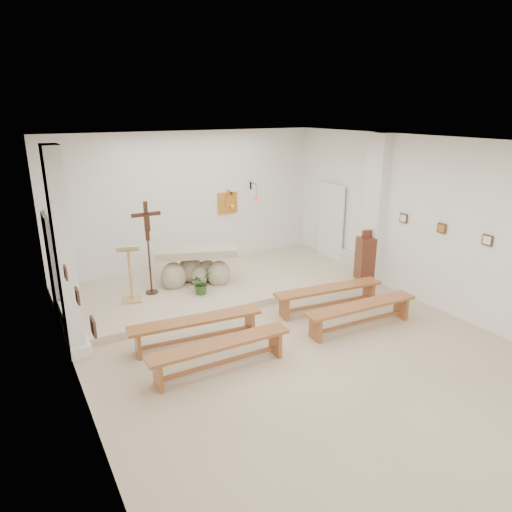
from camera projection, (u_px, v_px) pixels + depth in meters
ground at (303, 353)px, 7.85m from camera, size 7.00×10.00×0.00m
wall_left at (78, 299)px, 5.66m from camera, size 0.02×10.00×3.50m
wall_right at (451, 229)px, 8.96m from camera, size 0.02×10.00×3.50m
wall_back at (190, 203)px, 11.43m from camera, size 7.00×0.02×3.50m
ceiling at (311, 145)px, 6.77m from camera, size 7.00×10.00×0.02m
sanctuary_platform at (217, 284)px, 10.72m from camera, size 6.98×3.00×0.15m
pilaster_left at (64, 255)px, 7.37m from camera, size 0.26×0.55×3.50m
pilaster_right at (374, 211)px, 10.56m from camera, size 0.26×0.55×3.50m
gold_wall_relief at (228, 203)px, 11.93m from camera, size 0.55×0.04×0.55m
sanctuary_lamp at (256, 196)px, 12.00m from camera, size 0.11×0.36×0.44m
station_frame_left_front at (93, 327)px, 5.02m from camera, size 0.03×0.20×0.20m
station_frame_left_mid at (77, 296)px, 5.84m from camera, size 0.03×0.20×0.20m
station_frame_left_rear at (66, 273)px, 6.67m from camera, size 0.03×0.20×0.20m
station_frame_right_front at (487, 240)px, 8.31m from camera, size 0.03×0.20×0.20m
station_frame_right_mid at (442, 228)px, 9.13m from camera, size 0.03×0.20×0.20m
station_frame_right_rear at (404, 218)px, 9.95m from camera, size 0.03×0.20×0.20m
radiator_left at (66, 322)px, 8.37m from camera, size 0.10×0.85×0.52m
radiator_right at (352, 262)px, 11.62m from camera, size 0.10×0.85×0.52m
altar at (196, 268)px, 10.46m from camera, size 1.93×1.26×0.93m
lectern at (130, 273)px, 9.40m from camera, size 0.53×0.48×1.25m
crucifix_stand at (148, 241)px, 9.63m from camera, size 0.61×0.27×2.03m
potted_plant at (201, 283)px, 9.89m from camera, size 0.58×0.56×0.49m
donation_pedestal at (365, 261)px, 10.71m from camera, size 0.44×0.44×1.34m
bench_left_front at (196, 325)px, 8.02m from camera, size 2.40×0.63×0.50m
bench_right_front at (328, 293)px, 9.42m from camera, size 2.40×0.65×0.50m
bench_left_second at (220, 349)px, 7.22m from camera, size 2.38×0.42×0.50m
bench_right_second at (361, 310)px, 8.61m from camera, size 2.39×0.50×0.50m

